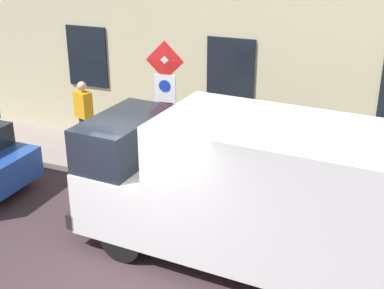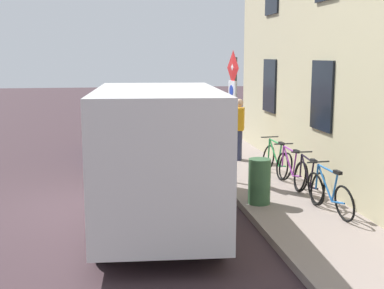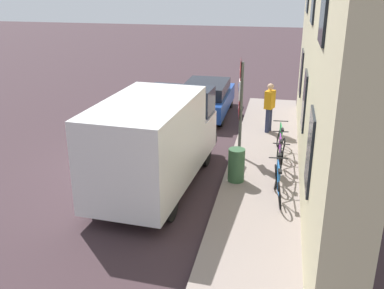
{
  "view_description": "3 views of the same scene",
  "coord_description": "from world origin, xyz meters",
  "views": [
    {
      "loc": [
        -6.03,
        -3.58,
        5.24
      ],
      "look_at": [
        2.98,
        0.12,
        1.16
      ],
      "focal_mm": 49.65,
      "sensor_mm": 36.0,
      "label": 1
    },
    {
      "loc": [
        0.47,
        -10.42,
        3.03
      ],
      "look_at": [
        2.08,
        -0.16,
        1.22
      ],
      "focal_mm": 47.65,
      "sensor_mm": 36.0,
      "label": 2
    },
    {
      "loc": [
        4.36,
        -11.75,
        5.25
      ],
      "look_at": [
        2.0,
        -0.52,
        0.9
      ],
      "focal_mm": 41.49,
      "sensor_mm": 36.0,
      "label": 3
    }
  ],
  "objects": [
    {
      "name": "delivery_van",
      "position": [
        1.24,
        -1.47,
        1.33
      ],
      "size": [
        2.35,
        5.45,
        2.5
      ],
      "rotation": [
        0.0,
        0.0,
        1.5
      ],
      "color": "silver",
      "rests_on": "ground_plane"
    },
    {
      "name": "bicycle_blue",
      "position": [
        4.41,
        -1.77,
        0.51
      ],
      "size": [
        0.46,
        1.71,
        0.89
      ],
      "rotation": [
        0.0,
        0.0,
        1.66
      ],
      "color": "black",
      "rests_on": "sidewalk_slab"
    },
    {
      "name": "litter_bin",
      "position": [
        3.3,
        -0.97,
        0.59
      ],
      "size": [
        0.44,
        0.44,
        0.9
      ],
      "primitive_type": "cylinder",
      "color": "#2D5133",
      "rests_on": "sidewalk_slab"
    },
    {
      "name": "bicycle_green",
      "position": [
        4.41,
        1.33,
        0.51
      ],
      "size": [
        0.46,
        1.72,
        0.89
      ],
      "rotation": [
        0.0,
        0.0,
        1.66
      ],
      "color": "black",
      "rests_on": "sidewalk_slab"
    },
    {
      "name": "parked_hatchback",
      "position": [
        1.4,
        5.2,
        0.73
      ],
      "size": [
        1.77,
        4.01,
        1.38
      ],
      "rotation": [
        0.0,
        0.0,
        1.57
      ],
      "color": "navy",
      "rests_on": "ground_plane"
    },
    {
      "name": "building_facade",
      "position": [
        5.31,
        0.0,
        3.42
      ],
      "size": [
        0.75,
        13.54,
        6.83
      ],
      "color": "#BDB38B",
      "rests_on": "ground_plane"
    },
    {
      "name": "sidewalk_slab",
      "position": [
        3.95,
        0.0,
        0.07
      ],
      "size": [
        2.01,
        15.54,
        0.14
      ],
      "primitive_type": "cube",
      "color": "gray",
      "rests_on": "ground_plane"
    },
    {
      "name": "bicycle_purple",
      "position": [
        4.41,
        0.3,
        0.51
      ],
      "size": [
        0.46,
        1.71,
        0.89
      ],
      "rotation": [
        0.0,
        0.0,
        1.63
      ],
      "color": "black",
      "rests_on": "sidewalk_slab"
    },
    {
      "name": "pedestrian",
      "position": [
        3.95,
        3.28,
        1.07
      ],
      "size": [
        0.38,
        0.46,
        1.72
      ],
      "rotation": [
        0.0,
        0.0,
        2.8
      ],
      "color": "#262B47",
      "rests_on": "sidewalk_slab"
    },
    {
      "name": "bicycle_black",
      "position": [
        4.41,
        -0.73,
        0.51
      ],
      "size": [
        0.46,
        1.71,
        0.89
      ],
      "rotation": [
        0.0,
        0.0,
        1.54
      ],
      "color": "black",
      "rests_on": "sidewalk_slab"
    },
    {
      "name": "ground_plane",
      "position": [
        0.0,
        0.0,
        0.0
      ],
      "size": [
        80.0,
        80.0,
        0.0
      ],
      "primitive_type": "plane",
      "color": "#36272B"
    },
    {
      "name": "sign_post_stacked",
      "position": [
        3.15,
        0.76,
        1.98
      ],
      "size": [
        0.17,
        0.56,
        2.89
      ],
      "color": "#474C47",
      "rests_on": "sidewalk_slab"
    }
  ]
}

